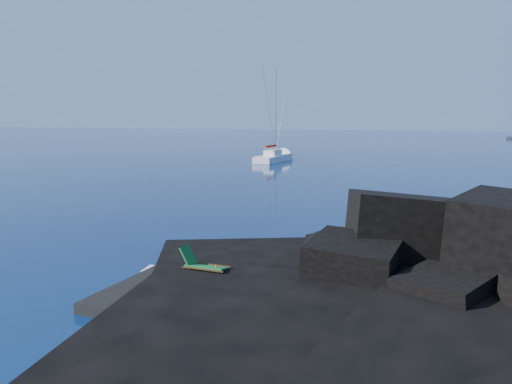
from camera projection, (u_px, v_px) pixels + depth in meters
ground at (112, 292)px, 17.49m from camera, size 400.00×400.00×0.00m
headland at (506, 304)px, 16.44m from camera, size 24.00×24.00×3.60m
beach at (238, 302)px, 16.62m from camera, size 9.08×6.86×0.70m
surf_foam at (286, 265)px, 20.71m from camera, size 10.00×8.00×0.06m
sailboat at (274, 161)px, 67.38m from camera, size 3.65×12.26×12.66m
deck_chair at (206, 261)px, 18.03m from camera, size 1.75×0.87×1.16m
towel at (287, 288)px, 16.80m from camera, size 2.30×1.48×0.06m
sunbather at (287, 284)px, 16.78m from camera, size 1.75×0.81×0.23m
marker_cone at (216, 271)px, 17.89m from camera, size 0.44×0.44×0.54m
distant_boat_a at (510, 139)px, 132.07m from camera, size 2.42×4.50×0.57m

